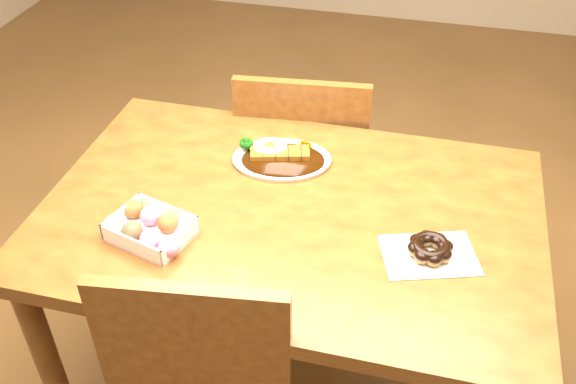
% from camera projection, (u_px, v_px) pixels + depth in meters
% --- Properties ---
extents(table, '(1.20, 0.80, 0.75)m').
position_uv_depth(table, '(290.00, 239.00, 1.61)').
color(table, '#542B10').
rests_on(table, ground).
extents(chair_far, '(0.46, 0.46, 0.87)m').
position_uv_depth(chair_far, '(305.00, 168.00, 2.14)').
color(chair_far, '#542B10').
rests_on(chair_far, ground).
extents(katsu_curry_plate, '(0.29, 0.23, 0.05)m').
position_uv_depth(katsu_curry_plate, '(280.00, 157.00, 1.70)').
color(katsu_curry_plate, white).
rests_on(katsu_curry_plate, table).
extents(donut_box, '(0.21, 0.18, 0.05)m').
position_uv_depth(donut_box, '(148.00, 228.00, 1.46)').
color(donut_box, white).
rests_on(donut_box, table).
extents(pon_de_ring, '(0.24, 0.20, 0.04)m').
position_uv_depth(pon_de_ring, '(430.00, 249.00, 1.41)').
color(pon_de_ring, silver).
rests_on(pon_de_ring, table).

